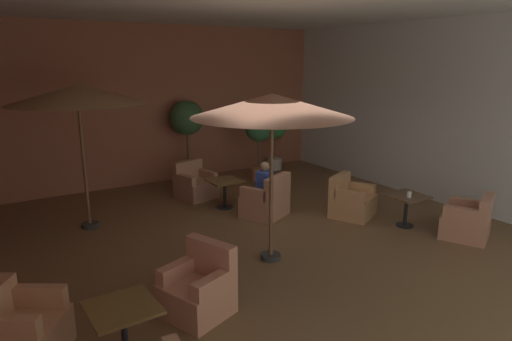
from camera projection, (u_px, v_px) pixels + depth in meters
ground_plane at (272, 246)px, 7.55m from camera, size 9.15×10.14×0.02m
wall_back_brick at (161, 105)px, 11.21m from camera, size 9.15×0.08×3.95m
wall_right_plain at (448, 114)px, 9.41m from camera, size 0.08×10.14×3.95m
cafe_table_front_left at (407, 202)px, 8.34m from camera, size 0.69×0.69×0.62m
armchair_front_left_north at (351, 201)px, 8.93m from camera, size 1.04×1.03×0.84m
armchair_front_left_east at (468, 222)px, 7.81m from camera, size 0.99×1.00×0.82m
cafe_table_front_right at (224, 186)px, 9.40m from camera, size 0.66×0.66×0.62m
armchair_front_right_north at (267, 201)px, 8.92m from camera, size 1.07×1.04×0.88m
armchair_front_right_east at (195, 185)px, 10.14m from camera, size 0.91×0.92×0.83m
cafe_table_mid_center at (123, 319)px, 4.59m from camera, size 0.72×0.72×0.62m
armchair_mid_center_north at (199, 289)px, 5.48m from camera, size 0.93×0.95×0.89m
armchair_mid_center_east at (20, 331)px, 4.64m from camera, size 1.04×1.03×0.81m
patio_umbrella_tall_red at (272, 106)px, 6.47m from camera, size 2.42×2.42×2.61m
patio_umbrella_center_beige at (77, 95)px, 7.79m from camera, size 2.40×2.40×2.67m
potted_tree_left_corner at (274, 131)px, 12.58m from camera, size 0.76×0.76×1.66m
potted_tree_mid_left at (259, 135)px, 11.36m from camera, size 0.72×0.72×1.76m
potted_tree_mid_right at (187, 122)px, 11.12m from camera, size 0.87×0.87×2.11m
patron_blue_shirt at (265, 180)px, 8.84m from camera, size 0.41×0.36×0.69m
iced_drink_cup at (409, 194)px, 8.15m from camera, size 0.08×0.08×0.11m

